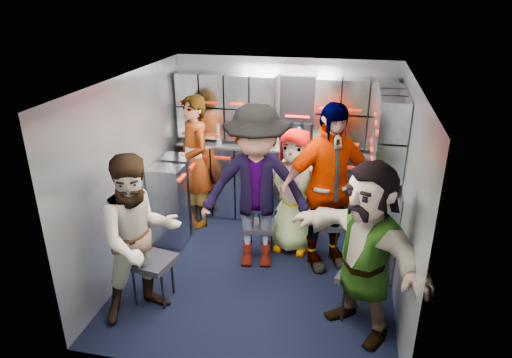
% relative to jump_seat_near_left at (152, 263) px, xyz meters
% --- Properties ---
extents(floor, '(3.00, 3.00, 0.00)m').
position_rel_jump_seat_near_left_xyz_m(floor, '(0.94, 0.68, -0.41)').
color(floor, black).
rests_on(floor, ground).
extents(wall_back, '(2.80, 0.04, 2.10)m').
position_rel_jump_seat_near_left_xyz_m(wall_back, '(0.94, 2.18, 0.64)').
color(wall_back, '#9298A0').
rests_on(wall_back, ground).
extents(wall_left, '(0.04, 3.00, 2.10)m').
position_rel_jump_seat_near_left_xyz_m(wall_left, '(-0.46, 0.68, 0.64)').
color(wall_left, '#9298A0').
rests_on(wall_left, ground).
extents(wall_right, '(0.04, 3.00, 2.10)m').
position_rel_jump_seat_near_left_xyz_m(wall_right, '(2.34, 0.68, 0.64)').
color(wall_right, '#9298A0').
rests_on(wall_right, ground).
extents(ceiling, '(2.80, 3.00, 0.02)m').
position_rel_jump_seat_near_left_xyz_m(ceiling, '(0.94, 0.68, 1.69)').
color(ceiling, silver).
rests_on(ceiling, wall_back).
extents(cart_bank_back, '(2.68, 0.38, 0.99)m').
position_rel_jump_seat_near_left_xyz_m(cart_bank_back, '(0.94, 1.97, 0.08)').
color(cart_bank_back, '#9398A2').
rests_on(cart_bank_back, ground).
extents(cart_bank_left, '(0.38, 0.76, 0.99)m').
position_rel_jump_seat_near_left_xyz_m(cart_bank_left, '(-0.25, 1.24, 0.08)').
color(cart_bank_left, '#9398A2').
rests_on(cart_bank_left, ground).
extents(counter, '(2.68, 0.42, 0.03)m').
position_rel_jump_seat_near_left_xyz_m(counter, '(0.94, 1.97, 0.60)').
color(counter, silver).
rests_on(counter, cart_bank_back).
extents(locker_bank_back, '(2.68, 0.28, 0.82)m').
position_rel_jump_seat_near_left_xyz_m(locker_bank_back, '(0.94, 2.03, 1.08)').
color(locker_bank_back, '#9398A2').
rests_on(locker_bank_back, wall_back).
extents(locker_bank_right, '(0.28, 1.00, 0.82)m').
position_rel_jump_seat_near_left_xyz_m(locker_bank_right, '(2.19, 1.38, 1.08)').
color(locker_bank_right, '#9398A2').
rests_on(locker_bank_right, wall_right).
extents(right_cabinet, '(0.28, 1.20, 1.00)m').
position_rel_jump_seat_near_left_xyz_m(right_cabinet, '(2.19, 1.28, 0.09)').
color(right_cabinet, '#9398A2').
rests_on(right_cabinet, ground).
extents(coffee_niche, '(0.46, 0.16, 0.84)m').
position_rel_jump_seat_near_left_xyz_m(coffee_niche, '(1.12, 2.09, 1.06)').
color(coffee_niche, black).
rests_on(coffee_niche, wall_back).
extents(red_latch_strip, '(2.60, 0.02, 0.03)m').
position_rel_jump_seat_near_left_xyz_m(red_latch_strip, '(0.94, 1.77, 0.47)').
color(red_latch_strip, '#961608').
rests_on(red_latch_strip, cart_bank_back).
extents(jump_seat_near_left, '(0.46, 0.44, 0.47)m').
position_rel_jump_seat_near_left_xyz_m(jump_seat_near_left, '(0.00, 0.00, 0.00)').
color(jump_seat_near_left, black).
rests_on(jump_seat_near_left, ground).
extents(jump_seat_mid_left, '(0.38, 0.36, 0.40)m').
position_rel_jump_seat_near_left_xyz_m(jump_seat_mid_left, '(0.86, 1.02, -0.06)').
color(jump_seat_mid_left, black).
rests_on(jump_seat_mid_left, ground).
extents(jump_seat_center, '(0.44, 0.42, 0.46)m').
position_rel_jump_seat_near_left_xyz_m(jump_seat_center, '(1.21, 1.44, -0.00)').
color(jump_seat_center, black).
rests_on(jump_seat_center, ground).
extents(jump_seat_mid_right, '(0.44, 0.42, 0.44)m').
position_rel_jump_seat_near_left_xyz_m(jump_seat_mid_right, '(1.59, 1.19, -0.03)').
color(jump_seat_mid_right, black).
rests_on(jump_seat_mid_right, ground).
extents(jump_seat_near_right, '(0.48, 0.47, 0.46)m').
position_rel_jump_seat_near_left_xyz_m(jump_seat_near_right, '(1.99, 0.18, -0.01)').
color(jump_seat_near_right, black).
rests_on(jump_seat_near_right, ground).
extents(attendant_standing, '(0.72, 0.74, 1.70)m').
position_rel_jump_seat_near_left_xyz_m(attendant_standing, '(-0.11, 1.63, 0.44)').
color(attendant_standing, black).
rests_on(attendant_standing, ground).
extents(attendant_arc_a, '(0.98, 0.98, 1.61)m').
position_rel_jump_seat_near_left_xyz_m(attendant_arc_a, '(-0.00, -0.18, 0.39)').
color(attendant_arc_a, black).
rests_on(attendant_arc_a, ground).
extents(attendant_arc_b, '(1.27, 0.85, 1.83)m').
position_rel_jump_seat_near_left_xyz_m(attendant_arc_b, '(0.86, 0.84, 0.50)').
color(attendant_arc_b, black).
rests_on(attendant_arc_b, ground).
extents(attendant_arc_c, '(0.78, 0.57, 1.48)m').
position_rel_jump_seat_near_left_xyz_m(attendant_arc_c, '(1.21, 1.26, 0.33)').
color(attendant_arc_c, black).
rests_on(attendant_arc_c, ground).
extents(attendant_arc_d, '(1.17, 0.94, 1.86)m').
position_rel_jump_seat_near_left_xyz_m(attendant_arc_d, '(1.59, 1.01, 0.51)').
color(attendant_arc_d, black).
rests_on(attendant_arc_d, ground).
extents(attendant_arc_e, '(1.44, 1.39, 1.64)m').
position_rel_jump_seat_near_left_xyz_m(attendant_arc_e, '(1.99, 0.00, 0.40)').
color(attendant_arc_e, black).
rests_on(attendant_arc_e, ground).
extents(bottle_left, '(0.07, 0.07, 0.26)m').
position_rel_jump_seat_near_left_xyz_m(bottle_left, '(0.13, 1.92, 0.75)').
color(bottle_left, white).
rests_on(bottle_left, counter).
extents(bottle_mid, '(0.06, 0.06, 0.26)m').
position_rel_jump_seat_near_left_xyz_m(bottle_mid, '(0.58, 1.92, 0.75)').
color(bottle_mid, white).
rests_on(bottle_mid, counter).
extents(bottle_right, '(0.06, 0.06, 0.26)m').
position_rel_jump_seat_near_left_xyz_m(bottle_right, '(1.17, 1.92, 0.74)').
color(bottle_right, white).
rests_on(bottle_right, counter).
extents(cup_left, '(0.08, 0.08, 0.10)m').
position_rel_jump_seat_near_left_xyz_m(cup_left, '(-0.22, 1.91, 0.67)').
color(cup_left, '#D0B592').
rests_on(cup_left, counter).
extents(cup_right, '(0.07, 0.07, 0.09)m').
position_rel_jump_seat_near_left_xyz_m(cup_right, '(2.19, 1.91, 0.66)').
color(cup_right, '#D0B592').
rests_on(cup_right, counter).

